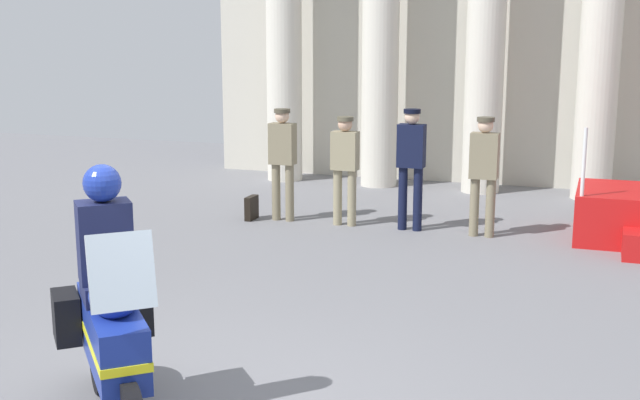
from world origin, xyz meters
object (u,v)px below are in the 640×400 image
officer_in_row_0 (283,155)px  officer_in_row_2 (411,159)px  motorcycle_with_rider (110,321)px  officer_in_row_3 (484,167)px  briefcase_on_ground (252,208)px  officer_in_row_1 (345,162)px

officer_in_row_0 → officer_in_row_2: (1.96, 0.03, 0.03)m
officer_in_row_0 → motorcycle_with_rider: (1.34, -6.52, -0.20)m
officer_in_row_3 → briefcase_on_ground: (-3.46, -0.10, -0.80)m
officer_in_row_3 → briefcase_on_ground: 3.56m
officer_in_row_0 → briefcase_on_ground: 0.95m
officer_in_row_1 → briefcase_on_ground: 1.65m
briefcase_on_ground → officer_in_row_0: bearing=12.8°
officer_in_row_2 → briefcase_on_ground: officer_in_row_2 is taller
officer_in_row_3 → briefcase_on_ground: bearing=2.4°
officer_in_row_2 → briefcase_on_ground: size_ratio=4.84×
officer_in_row_3 → briefcase_on_ground: officer_in_row_3 is taller
officer_in_row_0 → officer_in_row_3: 2.99m
officer_in_row_0 → officer_in_row_3: size_ratio=1.02×
officer_in_row_0 → motorcycle_with_rider: 6.66m
motorcycle_with_rider → briefcase_on_ground: size_ratio=5.28×
officer_in_row_1 → officer_in_row_2: bearing=-177.5°
officer_in_row_3 → briefcase_on_ground: size_ratio=4.63×
motorcycle_with_rider → officer_in_row_0: bearing=149.8°
officer_in_row_0 → officer_in_row_2: officer_in_row_2 is taller
officer_in_row_1 → officer_in_row_3: size_ratio=0.96×
officer_in_row_2 → officer_in_row_0: bearing=1.7°
officer_in_row_1 → briefcase_on_ground: bearing=5.1°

